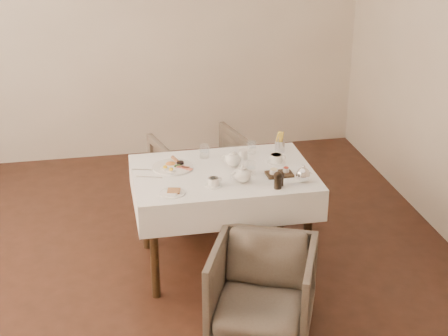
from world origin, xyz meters
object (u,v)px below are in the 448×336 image
Objects in this scene: table at (223,186)px; teapot_centre at (233,158)px; armchair_near at (262,289)px; breakfast_plate at (173,166)px; armchair_far at (203,176)px.

teapot_centre is (0.09, 0.07, 0.18)m from table.
teapot_centre is at bearing 113.22° from armchair_near.
table is 0.21m from teapot_centre.
breakfast_plate reaches higher than armchair_near.
teapot_centre reaches higher than armchair_far.
armchair_near is 4.09× the size of teapot_centre.
armchair_near is 1.68m from armchair_far.
armchair_near is at bearing 79.05° from armchair_far.
armchair_far is at bearing 116.64° from teapot_centre.
teapot_centre is at bearing 39.75° from table.
teapot_centre reaches higher than armchair_near.
armchair_far is 0.92m from teapot_centre.
teapot_centre is at bearing 0.17° from breakfast_plate.
breakfast_plate is at bearing 157.86° from table.
breakfast_plate is 1.86× the size of teapot_centre.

